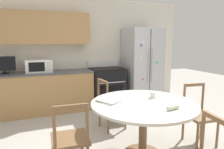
{
  "coord_description": "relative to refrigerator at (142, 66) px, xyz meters",
  "views": [
    {
      "loc": [
        -1.19,
        -2.23,
        1.55
      ],
      "look_at": [
        0.14,
        1.15,
        0.95
      ],
      "focal_mm": 32.0,
      "sensor_mm": 36.0,
      "label": 1
    }
  ],
  "objects": [
    {
      "name": "back_wall",
      "position": [
        -1.66,
        0.4,
        0.51
      ],
      "size": [
        5.2,
        0.44,
        2.6
      ],
      "color": "silver",
      "rests_on": "ground_plane"
    },
    {
      "name": "kitchen_counter",
      "position": [
        -2.45,
        0.1,
        -0.49
      ],
      "size": [
        2.26,
        0.64,
        0.9
      ],
      "color": "#AD7F4C",
      "rests_on": "ground_plane"
    },
    {
      "name": "refrigerator",
      "position": [
        0.0,
        0.0,
        0.0
      ],
      "size": [
        0.85,
        0.8,
        1.88
      ],
      "color": "#B2B5BA",
      "rests_on": "ground_plane"
    },
    {
      "name": "oven_range",
      "position": [
        -0.92,
        0.07,
        -0.47
      ],
      "size": [
        0.78,
        0.68,
        1.08
      ],
      "color": "black",
      "rests_on": "ground_plane"
    },
    {
      "name": "microwave",
      "position": [
        -2.46,
        0.1,
        0.1
      ],
      "size": [
        0.54,
        0.36,
        0.27
      ],
      "color": "white",
      "rests_on": "kitchen_counter"
    },
    {
      "name": "countertop_tv",
      "position": [
        -3.12,
        0.12,
        0.15
      ],
      "size": [
        0.42,
        0.16,
        0.36
      ],
      "color": "black",
      "rests_on": "kitchen_counter"
    },
    {
      "name": "dining_table",
      "position": [
        -1.23,
        -2.21,
        -0.3
      ],
      "size": [
        1.4,
        1.4,
        0.75
      ],
      "color": "beige",
      "rests_on": "ground_plane"
    },
    {
      "name": "dining_chair_far",
      "position": [
        -1.32,
        -1.23,
        -0.5
      ],
      "size": [
        0.47,
        0.47,
        0.9
      ],
      "rotation": [
        0.0,
        0.0,
        4.84
      ],
      "color": "brown",
      "rests_on": "ground_plane"
    },
    {
      "name": "dining_chair_right",
      "position": [
        -0.24,
        -2.2,
        -0.5
      ],
      "size": [
        0.46,
        0.46,
        0.9
      ],
      "rotation": [
        0.0,
        0.0,
        3.03
      ],
      "color": "brown",
      "rests_on": "ground_plane"
    },
    {
      "name": "dining_chair_left",
      "position": [
        -2.22,
        -2.25,
        -0.5
      ],
      "size": [
        0.44,
        0.44,
        0.9
      ],
      "rotation": [
        0.0,
        0.0,
        6.24
      ],
      "color": "brown",
      "rests_on": "ground_plane"
    },
    {
      "name": "candle_glass",
      "position": [
        -1.0,
        -2.06,
        -0.15
      ],
      "size": [
        0.08,
        0.08,
        0.09
      ],
      "color": "silver",
      "rests_on": "dining_table"
    },
    {
      "name": "folded_napkin",
      "position": [
        -1.05,
        -2.58,
        -0.16
      ],
      "size": [
        0.17,
        0.08,
        0.05
      ],
      "color": "beige",
      "rests_on": "dining_table"
    },
    {
      "name": "mail_stack",
      "position": [
        -1.65,
        -2.0,
        -0.17
      ],
      "size": [
        0.33,
        0.37,
        0.02
      ],
      "color": "white",
      "rests_on": "dining_table"
    }
  ]
}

